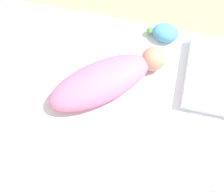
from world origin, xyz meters
TOP-DOWN VIEW (x-y plane):
  - ground_plane at (0.00, 0.00)m, footprint 12.00×12.00m
  - bed_mattress at (0.00, 0.00)m, footprint 1.56×1.03m
  - swaddled_baby at (0.11, -0.12)m, footprint 0.54×0.48m
  - turtle_plush at (-0.12, -0.45)m, footprint 0.17×0.10m

SIDE VIEW (x-z plane):
  - ground_plane at x=0.00m, z-range 0.00..0.00m
  - bed_mattress at x=0.00m, z-range 0.00..0.13m
  - turtle_plush at x=-0.12m, z-range 0.13..0.21m
  - swaddled_baby at x=0.11m, z-range 0.13..0.26m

